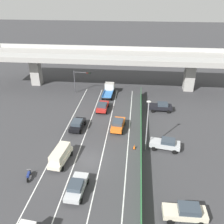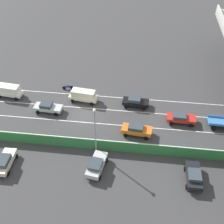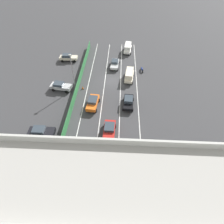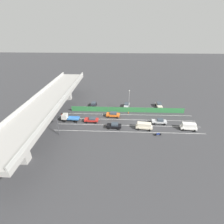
{
  "view_description": "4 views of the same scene",
  "coord_description": "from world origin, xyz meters",
  "px_view_note": "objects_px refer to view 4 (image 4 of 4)",
  "views": [
    {
      "loc": [
        6.0,
        -26.13,
        21.22
      ],
      "look_at": [
        2.21,
        10.01,
        2.41
      ],
      "focal_mm": 39.09,
      "sensor_mm": 36.0,
      "label": 1
    },
    {
      "loc": [
        35.32,
        8.8,
        30.84
      ],
      "look_at": [
        -0.06,
        4.48,
        1.01
      ],
      "focal_mm": 47.69,
      "sensor_mm": 36.0,
      "label": 2
    },
    {
      "loc": [
        -1.63,
        36.38,
        25.47
      ],
      "look_at": [
        -0.38,
        11.33,
        1.27
      ],
      "focal_mm": 31.75,
      "sensor_mm": 36.0,
      "label": 3
    },
    {
      "loc": [
        -44.74,
        6.8,
        26.93
      ],
      "look_at": [
        2.9,
        8.88,
        2.08
      ],
      "focal_mm": 26.51,
      "sensor_mm": 36.0,
      "label": 4
    }
  ],
  "objects_px": {
    "car_van_cream": "(144,126)",
    "flatbed_truck_blue": "(68,117)",
    "parked_sedan_dark": "(94,104)",
    "motorcycle": "(158,134)",
    "parked_sedan_cream": "(159,105)",
    "traffic_cone": "(128,112)",
    "parked_wagon_silver": "(127,105)",
    "car_taxi_orange": "(113,114)",
    "car_sedan_black": "(114,125)",
    "car_van_white": "(189,126)",
    "car_sedan_red": "(92,120)",
    "traffic_light": "(59,121)",
    "car_sedan_silver": "(159,121)",
    "street_lamp": "(129,99)"
  },
  "relations": [
    {
      "from": "car_taxi_orange",
      "to": "parked_sedan_cream",
      "type": "relative_size",
      "value": 1.02
    },
    {
      "from": "car_van_white",
      "to": "flatbed_truck_blue",
      "type": "xyz_separation_m",
      "value": [
        3.57,
        36.46,
        -0.01
      ]
    },
    {
      "from": "car_van_cream",
      "to": "parked_wagon_silver",
      "type": "bearing_deg",
      "value": 17.58
    },
    {
      "from": "car_sedan_red",
      "to": "car_sedan_silver",
      "type": "bearing_deg",
      "value": -90.17
    },
    {
      "from": "parked_sedan_dark",
      "to": "car_taxi_orange",
      "type": "bearing_deg",
      "value": -134.69
    },
    {
      "from": "car_van_white",
      "to": "parked_sedan_dark",
      "type": "distance_m",
      "value": 33.0
    },
    {
      "from": "car_van_white",
      "to": "parked_wagon_silver",
      "type": "relative_size",
      "value": 1.04
    },
    {
      "from": "car_sedan_silver",
      "to": "car_sedan_black",
      "type": "bearing_deg",
      "value": 102.76
    },
    {
      "from": "street_lamp",
      "to": "traffic_cone",
      "type": "height_order",
      "value": "street_lamp"
    },
    {
      "from": "car_van_cream",
      "to": "parked_sedan_dark",
      "type": "height_order",
      "value": "car_van_cream"
    },
    {
      "from": "traffic_cone",
      "to": "traffic_light",
      "type": "bearing_deg",
      "value": 121.78
    },
    {
      "from": "car_van_cream",
      "to": "parked_sedan_cream",
      "type": "xyz_separation_m",
      "value": [
        15.21,
        -7.48,
        -0.25
      ]
    },
    {
      "from": "car_sedan_red",
      "to": "traffic_cone",
      "type": "xyz_separation_m",
      "value": [
        6.33,
        -11.83,
        -0.52
      ]
    },
    {
      "from": "parked_wagon_silver",
      "to": "parked_sedan_dark",
      "type": "xyz_separation_m",
      "value": [
        0.23,
        12.37,
        -0.01
      ]
    },
    {
      "from": "car_sedan_red",
      "to": "motorcycle",
      "type": "relative_size",
      "value": 2.28
    },
    {
      "from": "car_sedan_silver",
      "to": "flatbed_truck_blue",
      "type": "bearing_deg",
      "value": 89.2
    },
    {
      "from": "car_taxi_orange",
      "to": "motorcycle",
      "type": "height_order",
      "value": "car_taxi_orange"
    },
    {
      "from": "car_sedan_silver",
      "to": "parked_sedan_cream",
      "type": "xyz_separation_m",
      "value": [
        11.81,
        -2.32,
        0.08
      ]
    },
    {
      "from": "flatbed_truck_blue",
      "to": "traffic_cone",
      "type": "bearing_deg",
      "value": -72.95
    },
    {
      "from": "traffic_cone",
      "to": "parked_wagon_silver",
      "type": "bearing_deg",
      "value": 5.76
    },
    {
      "from": "flatbed_truck_blue",
      "to": "street_lamp",
      "type": "relative_size",
      "value": 0.7
    },
    {
      "from": "car_van_cream",
      "to": "flatbed_truck_blue",
      "type": "height_order",
      "value": "flatbed_truck_blue"
    },
    {
      "from": "motorcycle",
      "to": "parked_sedan_dark",
      "type": "relative_size",
      "value": 0.45
    },
    {
      "from": "parked_wagon_silver",
      "to": "street_lamp",
      "type": "distance_m",
      "value": 4.78
    },
    {
      "from": "car_taxi_orange",
      "to": "parked_wagon_silver",
      "type": "bearing_deg",
      "value": -33.16
    },
    {
      "from": "car_sedan_black",
      "to": "traffic_light",
      "type": "distance_m",
      "value": 15.59
    },
    {
      "from": "car_sedan_black",
      "to": "street_lamp",
      "type": "distance_m",
      "value": 12.67
    },
    {
      "from": "motorcycle",
      "to": "parked_sedan_cream",
      "type": "xyz_separation_m",
      "value": [
        18.27,
        -3.99,
        0.49
      ]
    },
    {
      "from": "car_van_white",
      "to": "car_sedan_red",
      "type": "bearing_deg",
      "value": 83.6
    },
    {
      "from": "street_lamp",
      "to": "car_sedan_red",
      "type": "bearing_deg",
      "value": 123.73
    },
    {
      "from": "parked_sedan_dark",
      "to": "traffic_light",
      "type": "bearing_deg",
      "value": 157.79
    },
    {
      "from": "car_taxi_orange",
      "to": "car_sedan_black",
      "type": "height_order",
      "value": "car_taxi_orange"
    },
    {
      "from": "flatbed_truck_blue",
      "to": "traffic_cone",
      "type": "height_order",
      "value": "flatbed_truck_blue"
    },
    {
      "from": "car_sedan_red",
      "to": "car_taxi_orange",
      "type": "bearing_deg",
      "value": -62.02
    },
    {
      "from": "parked_sedan_cream",
      "to": "parked_wagon_silver",
      "type": "bearing_deg",
      "value": 94.5
    },
    {
      "from": "car_taxi_orange",
      "to": "parked_wagon_silver",
      "type": "height_order",
      "value": "car_taxi_orange"
    },
    {
      "from": "parked_sedan_dark",
      "to": "motorcycle",
      "type": "bearing_deg",
      "value": -130.75
    },
    {
      "from": "flatbed_truck_blue",
      "to": "parked_wagon_silver",
      "type": "distance_m",
      "value": 21.75
    },
    {
      "from": "car_sedan_red",
      "to": "car_van_white",
      "type": "relative_size",
      "value": 0.93
    },
    {
      "from": "car_van_cream",
      "to": "parked_sedan_dark",
      "type": "xyz_separation_m",
      "value": [
        14.5,
        16.89,
        -0.27
      ]
    },
    {
      "from": "motorcycle",
      "to": "parked_wagon_silver",
      "type": "bearing_deg",
      "value": 24.81
    },
    {
      "from": "parked_sedan_dark",
      "to": "street_lamp",
      "type": "xyz_separation_m",
      "value": [
        -3.1,
        -12.88,
        3.8
      ]
    },
    {
      "from": "car_sedan_red",
      "to": "parked_sedan_cream",
      "type": "xyz_separation_m",
      "value": [
        11.75,
        -23.38,
        0.09
      ]
    },
    {
      "from": "parked_sedan_cream",
      "to": "traffic_light",
      "type": "xyz_separation_m",
      "value": [
        -17.64,
        31.28,
        2.73
      ]
    },
    {
      "from": "car_taxi_orange",
      "to": "car_sedan_black",
      "type": "xyz_separation_m",
      "value": [
        -6.71,
        -0.59,
        -0.05
      ]
    },
    {
      "from": "car_taxi_orange",
      "to": "car_sedan_silver",
      "type": "distance_m",
      "value": 14.88
    },
    {
      "from": "traffic_cone",
      "to": "car_sedan_black",
      "type": "bearing_deg",
      "value": 154.09
    },
    {
      "from": "car_sedan_silver",
      "to": "parked_sedan_cream",
      "type": "relative_size",
      "value": 1.03
    },
    {
      "from": "traffic_cone",
      "to": "car_sedan_silver",
      "type": "bearing_deg",
      "value": -124.69
    },
    {
      "from": "car_van_white",
      "to": "street_lamp",
      "type": "bearing_deg",
      "value": 56.52
    }
  ]
}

